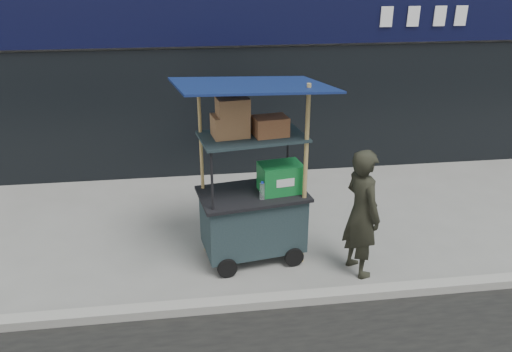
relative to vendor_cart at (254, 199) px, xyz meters
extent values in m
plane|color=slate|center=(0.55, -0.92, -0.89)|extent=(80.00, 80.00, 0.00)
cube|color=gray|center=(0.55, -1.12, -0.83)|extent=(80.00, 0.18, 0.12)
cube|color=black|center=(0.55, 2.94, 2.01)|extent=(15.68, 0.06, 0.90)
cube|color=black|center=(0.55, 2.98, 0.31)|extent=(15.68, 0.04, 2.40)
cube|color=#1A2A2C|center=(-0.02, 0.00, -0.34)|extent=(1.43, 0.97, 0.77)
cylinder|color=black|center=(-0.41, -0.47, -0.76)|extent=(0.27, 0.10, 0.26)
cylinder|color=black|center=(0.50, -0.33, -0.76)|extent=(0.27, 0.10, 0.26)
cube|color=black|center=(-0.02, 0.00, 0.07)|extent=(1.53, 1.07, 0.04)
cylinder|color=black|center=(-0.57, -0.42, 0.46)|extent=(0.04, 0.04, 0.83)
cylinder|color=black|center=(0.63, -0.23, 0.46)|extent=(0.04, 0.04, 0.83)
cylinder|color=black|center=(-0.67, 0.24, 0.46)|extent=(0.04, 0.04, 0.83)
cylinder|color=black|center=(0.53, 0.43, 0.46)|extent=(0.04, 0.04, 0.83)
cube|color=#1A2A2C|center=(-0.02, 0.00, 0.88)|extent=(1.43, 0.97, 0.03)
cylinder|color=olive|center=(0.63, -0.23, 0.35)|extent=(0.06, 0.06, 2.48)
cylinder|color=olive|center=(-0.67, 0.24, 0.30)|extent=(0.05, 0.05, 2.37)
cube|color=#0C1A47|center=(-0.02, 0.00, 1.54)|extent=(2.06, 1.60, 0.22)
cube|color=#106B29|center=(0.35, 0.01, 0.29)|extent=(0.61, 0.47, 0.39)
cylinder|color=silver|center=(0.08, -0.20, 0.20)|extent=(0.08, 0.08, 0.22)
cylinder|color=#1938C2|center=(0.08, -0.20, 0.32)|extent=(0.04, 0.04, 0.02)
cube|color=brown|center=(-0.30, 0.02, 1.03)|extent=(0.49, 0.40, 0.28)
cube|color=olive|center=(0.21, -0.02, 1.01)|extent=(0.46, 0.37, 0.24)
cube|color=brown|center=(-0.27, 0.00, 1.28)|extent=(0.43, 0.34, 0.22)
imported|color=black|center=(1.31, -0.54, -0.03)|extent=(0.57, 0.72, 1.73)
camera|label=1|loc=(-0.77, -5.95, 2.94)|focal=35.00mm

